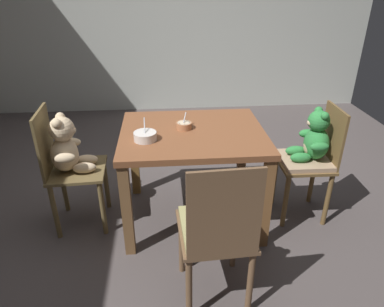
% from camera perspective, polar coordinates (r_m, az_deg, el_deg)
% --- Properties ---
extents(ground_plane, '(5.20, 5.20, 0.04)m').
position_cam_1_polar(ground_plane, '(2.84, 0.09, -10.31)').
color(ground_plane, '#4E4645').
extents(dining_table, '(1.01, 0.84, 0.73)m').
position_cam_1_polar(dining_table, '(2.51, 0.10, 1.34)').
color(dining_table, brown).
rests_on(dining_table, ground_plane).
extents(teddy_chair_near_right, '(0.39, 0.37, 0.89)m').
position_cam_1_polar(teddy_chair_near_right, '(2.70, 19.07, 0.77)').
color(teddy_chair_near_right, brown).
rests_on(teddy_chair_near_right, ground_plane).
extents(teddy_chair_near_left, '(0.41, 0.41, 0.92)m').
position_cam_1_polar(teddy_chair_near_left, '(2.60, -19.77, -0.07)').
color(teddy_chair_near_left, brown).
rests_on(teddy_chair_near_left, ground_plane).
extents(teddy_chair_near_front, '(0.42, 0.44, 0.95)m').
position_cam_1_polar(teddy_chair_near_front, '(1.88, 4.12, -11.32)').
color(teddy_chair_near_front, brown).
rests_on(teddy_chair_near_front, ground_plane).
extents(porridge_bowl_white_near_left, '(0.15, 0.16, 0.13)m').
position_cam_1_polar(porridge_bowl_white_near_left, '(2.33, -7.68, 2.86)').
color(porridge_bowl_white_near_left, silver).
rests_on(porridge_bowl_white_near_left, dining_table).
extents(porridge_bowl_terracotta_center, '(0.11, 0.12, 0.10)m').
position_cam_1_polar(porridge_bowl_terracotta_center, '(2.49, -1.32, 4.63)').
color(porridge_bowl_terracotta_center, '#B5744C').
rests_on(porridge_bowl_terracotta_center, dining_table).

